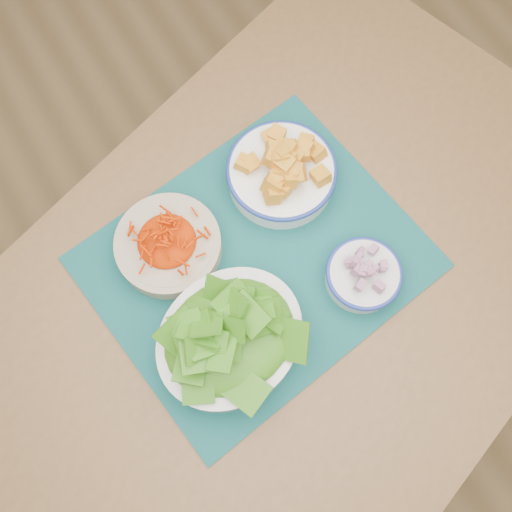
{
  "coord_description": "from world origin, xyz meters",
  "views": [
    {
      "loc": [
        0.11,
        -0.33,
        1.67
      ],
      "look_at": [
        0.26,
        -0.08,
        0.78
      ],
      "focal_mm": 40.0,
      "sensor_mm": 36.0,
      "label": 1
    }
  ],
  "objects_px": {
    "onion_bowl": "(364,274)",
    "squash_bowl": "(282,170)",
    "placemat": "(256,262)",
    "lettuce_bowl": "(229,336)",
    "carrot_bowl": "(168,243)",
    "table": "(287,296)"
  },
  "relations": [
    {
      "from": "squash_bowl",
      "to": "lettuce_bowl",
      "type": "relative_size",
      "value": 0.81
    },
    {
      "from": "table",
      "to": "placemat",
      "type": "bearing_deg",
      "value": 100.98
    },
    {
      "from": "table",
      "to": "lettuce_bowl",
      "type": "distance_m",
      "value": 0.21
    },
    {
      "from": "placemat",
      "to": "lettuce_bowl",
      "type": "distance_m",
      "value": 0.15
    },
    {
      "from": "onion_bowl",
      "to": "squash_bowl",
      "type": "bearing_deg",
      "value": 94.95
    },
    {
      "from": "table",
      "to": "lettuce_bowl",
      "type": "bearing_deg",
      "value": 177.71
    },
    {
      "from": "squash_bowl",
      "to": "carrot_bowl",
      "type": "bearing_deg",
      "value": -176.53
    },
    {
      "from": "placemat",
      "to": "onion_bowl",
      "type": "bearing_deg",
      "value": -48.48
    },
    {
      "from": "carrot_bowl",
      "to": "squash_bowl",
      "type": "xyz_separation_m",
      "value": [
        0.23,
        0.01,
        0.01
      ]
    },
    {
      "from": "lettuce_bowl",
      "to": "onion_bowl",
      "type": "distance_m",
      "value": 0.24
    },
    {
      "from": "placemat",
      "to": "squash_bowl",
      "type": "distance_m",
      "value": 0.16
    },
    {
      "from": "table",
      "to": "placemat",
      "type": "distance_m",
      "value": 0.12
    },
    {
      "from": "lettuce_bowl",
      "to": "onion_bowl",
      "type": "bearing_deg",
      "value": -17.46
    },
    {
      "from": "lettuce_bowl",
      "to": "onion_bowl",
      "type": "height_order",
      "value": "lettuce_bowl"
    },
    {
      "from": "table",
      "to": "lettuce_bowl",
      "type": "height_order",
      "value": "lettuce_bowl"
    },
    {
      "from": "onion_bowl",
      "to": "carrot_bowl",
      "type": "bearing_deg",
      "value": 139.81
    },
    {
      "from": "squash_bowl",
      "to": "lettuce_bowl",
      "type": "distance_m",
      "value": 0.3
    },
    {
      "from": "placemat",
      "to": "onion_bowl",
      "type": "height_order",
      "value": "onion_bowl"
    },
    {
      "from": "table",
      "to": "squash_bowl",
      "type": "relative_size",
      "value": 6.1
    },
    {
      "from": "onion_bowl",
      "to": "table",
      "type": "bearing_deg",
      "value": 150.19
    },
    {
      "from": "lettuce_bowl",
      "to": "onion_bowl",
      "type": "xyz_separation_m",
      "value": [
        0.24,
        -0.02,
        -0.02
      ]
    },
    {
      "from": "table",
      "to": "onion_bowl",
      "type": "distance_m",
      "value": 0.18
    }
  ]
}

